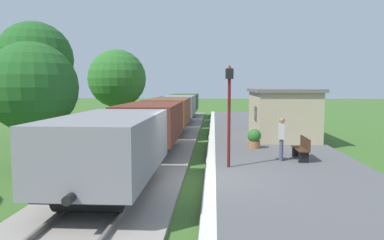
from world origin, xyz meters
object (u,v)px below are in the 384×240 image
(person_waiting, at_px, (282,137))
(lamp_post_near, at_px, (229,97))
(freight_train, at_px, (169,114))
(potted_planter, at_px, (254,138))
(bench_near_hut, at_px, (302,148))
(bench_down_platform, at_px, (265,122))
(tree_trackside_far, at_px, (35,60))
(station_hut, at_px, (282,113))
(tree_trackside_mid, at_px, (32,87))
(tree_field_left, at_px, (117,79))

(person_waiting, bearing_deg, lamp_post_near, 43.84)
(freight_train, bearing_deg, potted_planter, -50.67)
(bench_near_hut, xyz_separation_m, person_waiting, (-0.86, -0.20, 0.46))
(bench_down_platform, distance_m, tree_trackside_far, 15.10)
(freight_train, height_order, person_waiting, freight_train)
(person_waiting, height_order, tree_trackside_far, tree_trackside_far)
(station_hut, relative_size, tree_trackside_far, 0.85)
(station_hut, height_order, lamp_post_near, lamp_post_near)
(person_waiting, distance_m, tree_trackside_mid, 9.92)
(bench_down_platform, xyz_separation_m, potted_planter, (-1.61, -7.98, 0.00))
(freight_train, bearing_deg, bench_down_platform, 17.95)
(tree_trackside_mid, distance_m, tree_field_left, 13.52)
(person_waiting, distance_m, potted_planter, 2.96)
(tree_field_left, bearing_deg, bench_near_hut, -49.22)
(bench_down_platform, bearing_deg, tree_trackside_mid, -132.47)
(bench_down_platform, height_order, potted_planter, potted_planter)
(tree_trackside_far, relative_size, tree_field_left, 1.15)
(freight_train, height_order, bench_down_platform, freight_train)
(station_hut, xyz_separation_m, person_waiting, (-1.21, -6.68, -0.47))
(person_waiting, height_order, tree_trackside_mid, tree_trackside_mid)
(bench_near_hut, bearing_deg, freight_train, 127.10)
(bench_down_platform, relative_size, tree_trackside_mid, 0.31)
(lamp_post_near, bearing_deg, tree_trackside_mid, 175.47)
(tree_trackside_far, bearing_deg, potted_planter, -14.16)
(tree_trackside_mid, xyz_separation_m, tree_trackside_far, (-3.16, 6.60, 1.54))
(lamp_post_near, distance_m, tree_trackside_mid, 7.59)
(lamp_post_near, bearing_deg, bench_down_platform, 76.15)
(bench_near_hut, relative_size, bench_down_platform, 1.00)
(bench_near_hut, height_order, tree_trackside_mid, tree_trackside_mid)
(person_waiting, xyz_separation_m, lamp_post_near, (-2.13, -1.32, 1.62))
(bench_down_platform, distance_m, person_waiting, 10.85)
(bench_down_platform, distance_m, tree_field_left, 11.43)
(bench_down_platform, height_order, lamp_post_near, lamp_post_near)
(freight_train, height_order, tree_trackside_mid, tree_trackside_mid)
(person_waiting, relative_size, tree_trackside_far, 0.25)
(tree_trackside_mid, bearing_deg, lamp_post_near, -4.53)
(bench_down_platform, xyz_separation_m, person_waiting, (-0.86, -10.81, 0.46))
(person_waiting, bearing_deg, bench_near_hut, -154.61)
(person_waiting, relative_size, tree_trackside_mid, 0.35)
(freight_train, xyz_separation_m, person_waiting, (5.58, -8.72, -0.21))
(person_waiting, height_order, potted_planter, person_waiting)
(station_hut, distance_m, lamp_post_near, 8.75)
(freight_train, bearing_deg, lamp_post_near, -71.03)
(tree_trackside_far, bearing_deg, person_waiting, -24.58)
(tree_trackside_mid, bearing_deg, tree_field_left, 91.25)
(tree_trackside_far, bearing_deg, tree_trackside_mid, -64.44)
(freight_train, xyz_separation_m, tree_field_left, (-4.40, 4.06, 2.35))
(person_waiting, height_order, lamp_post_near, lamp_post_near)
(bench_down_platform, bearing_deg, freight_train, -162.05)
(potted_planter, relative_size, tree_trackside_mid, 0.19)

